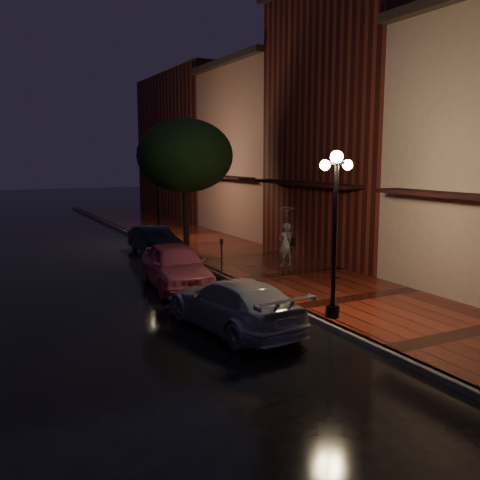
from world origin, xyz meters
TOP-DOWN VIEW (x-y plane):
  - ground at (0.00, 0.00)m, footprint 120.00×120.00m
  - sidewalk at (2.25, 0.00)m, footprint 4.50×60.00m
  - curb at (0.00, 0.00)m, footprint 0.25×60.00m
  - storefront_mid at (7.00, 2.00)m, footprint 5.00×8.00m
  - storefront_far at (7.00, 10.00)m, footprint 5.00×8.00m
  - storefront_extra at (7.00, 20.00)m, footprint 5.00×12.00m
  - streetlamp_near at (0.35, -5.00)m, footprint 0.96×0.36m
  - streetlamp_far at (0.35, 9.00)m, footprint 0.96×0.36m
  - street_tree at (0.61, 5.99)m, footprint 4.16×4.16m
  - pink_car at (-1.95, 0.43)m, footprint 2.24×4.54m
  - navy_car at (-0.60, 6.79)m, footprint 1.51×3.78m
  - silver_car at (-2.19, -4.29)m, footprint 2.33×4.65m
  - woman_with_umbrella at (2.80, 1.21)m, footprint 0.96×0.98m
  - parking_meter at (0.15, 1.38)m, footprint 0.12×0.10m

SIDE VIEW (x-z plane):
  - ground at x=0.00m, z-range 0.00..0.00m
  - sidewalk at x=2.25m, z-range 0.00..0.15m
  - curb at x=0.00m, z-range 0.00..0.15m
  - navy_car at x=-0.60m, z-range 0.00..1.22m
  - silver_car at x=-2.19m, z-range 0.00..1.30m
  - pink_car at x=-1.95m, z-range 0.00..1.49m
  - parking_meter at x=0.15m, z-range 0.28..1.49m
  - woman_with_umbrella at x=2.80m, z-range 0.52..2.84m
  - streetlamp_near at x=0.35m, z-range 0.45..4.76m
  - streetlamp_far at x=0.35m, z-range 0.45..4.76m
  - street_tree at x=0.61m, z-range 1.34..7.14m
  - storefront_far at x=7.00m, z-range 0.00..9.00m
  - storefront_extra at x=7.00m, z-range 0.00..10.00m
  - storefront_mid at x=7.00m, z-range 0.00..11.00m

